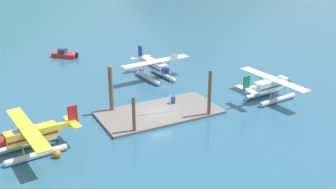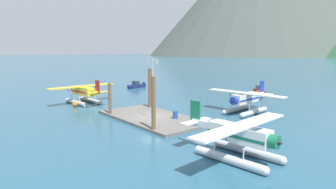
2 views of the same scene
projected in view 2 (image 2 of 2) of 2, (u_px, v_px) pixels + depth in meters
name	position (u px, v px, depth m)	size (l,w,h in m)	color
ground_plane	(152.00, 119.00, 33.66)	(1200.00, 1200.00, 0.00)	#285670
dock_platform	(152.00, 118.00, 33.63)	(13.86, 7.01, 0.30)	#66605B
piling_near_left	(110.00, 100.00, 34.87)	(0.37, 0.37, 4.06)	brown
piling_near_right	(153.00, 105.00, 27.65)	(0.40, 0.40, 5.50)	brown
piling_far_left	(150.00, 89.00, 38.70)	(0.50, 0.50, 5.57)	brown
flagpole	(153.00, 82.00, 31.64)	(0.95, 0.10, 6.91)	silver
fuel_drum	(175.00, 115.00, 32.45)	(0.62, 0.62, 0.88)	#1E4C99
mooring_buoy	(75.00, 104.00, 40.81)	(0.76, 0.76, 0.76)	orange
seaplane_cream_bow_right	(245.00, 101.00, 36.55)	(10.49, 7.96, 3.84)	#B7BABF
seaplane_white_stbd_aft	(239.00, 138.00, 20.92)	(7.96, 10.49, 3.84)	#B7BABF
seaplane_yellow_port_aft	(83.00, 93.00, 43.25)	(7.96, 10.49, 3.84)	#B7BABF
boat_red_open_north	(259.00, 91.00, 53.73)	(4.08, 3.98, 1.50)	#B2231E
boat_navy_open_west	(136.00, 85.00, 61.87)	(2.41, 4.81, 1.50)	navy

